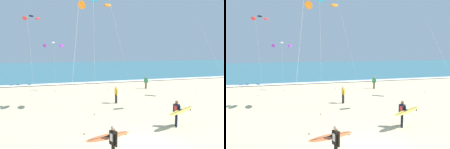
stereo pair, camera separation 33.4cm
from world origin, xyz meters
TOP-DOWN VIEW (x-y plane):
  - ocean_water at (0.00, 52.66)m, footprint 160.00×60.00m
  - shoreline_foam at (0.00, 22.96)m, footprint 160.00×1.60m
  - surfer_lead at (3.32, 2.41)m, footprint 2.33×1.27m
  - surfer_trailing at (-2.06, -0.55)m, footprint 2.28×1.21m
  - kite_arc_ivory_near at (-3.32, 22.07)m, footprint 2.70×5.27m
  - kite_arc_charcoal_high at (-5.83, 18.20)m, footprint 2.02×3.43m
  - kite_arc_cobalt_distant at (-0.64, 8.51)m, footprint 2.90×2.87m
  - bystander_yellow_top at (1.61, 9.73)m, footprint 0.22×0.50m
  - bystander_green_top at (7.72, 16.06)m, footprint 0.43×0.33m

SIDE VIEW (x-z plane):
  - ocean_water at x=0.00m, z-range 0.00..0.08m
  - shoreline_foam at x=0.00m, z-range 0.08..0.09m
  - bystander_yellow_top at x=1.61m, z-range 0.02..1.61m
  - bystander_green_top at x=7.72m, z-range 0.02..1.61m
  - surfer_lead at x=3.32m, z-range 0.19..1.90m
  - surfer_trailing at x=-2.06m, z-range 0.20..1.90m
  - kite_arc_ivory_near at x=-3.32m, z-range 2.62..8.62m
  - kite_arc_charcoal_high at x=-5.83m, z-range 4.13..13.00m
  - kite_arc_cobalt_distant at x=-0.64m, z-range 4.10..13.04m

